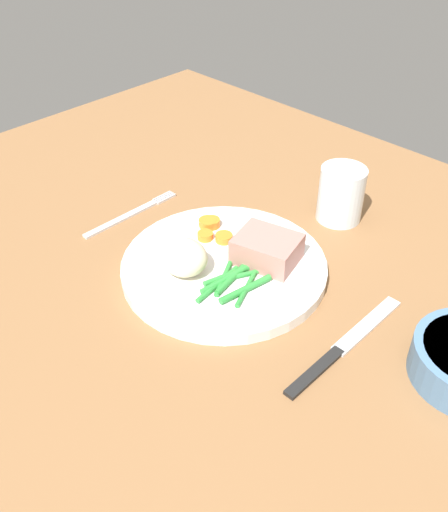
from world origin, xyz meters
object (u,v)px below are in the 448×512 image
Objects in this scene: dinner_plate at (224,267)px; fork at (131,214)px; water_glass at (341,197)px; knife at (343,347)px; meat_portion at (267,249)px.

fork is (-19.28, -0.26, -0.60)cm from dinner_plate.
water_glass reaches higher than dinner_plate.
water_glass reaches higher than knife.
meat_portion is at bearing 49.40° from dinner_plate.
meat_portion reaches higher than fork.
meat_portion is 0.38× the size of knife.
fork is at bearing -179.24° from dinner_plate.
fork is at bearing -176.66° from knife.
dinner_plate is at bearing -177.48° from knife.
knife is at bearing -53.16° from water_glass.
dinner_plate is 6.10cm from meat_portion.
knife is at bearing 2.91° from fork.
fork is (-22.88, -4.45, -3.17)cm from meat_portion.
fork is 0.81× the size of knife.
knife is (15.43, -4.48, -3.17)cm from meat_portion.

